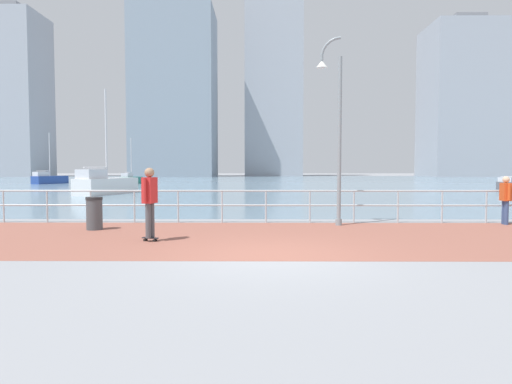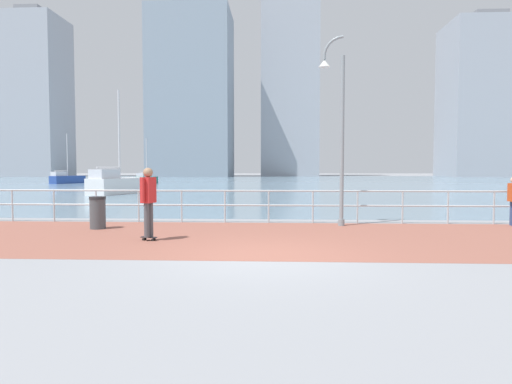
{
  "view_description": "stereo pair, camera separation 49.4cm",
  "coord_description": "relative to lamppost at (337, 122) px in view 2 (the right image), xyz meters",
  "views": [
    {
      "loc": [
        -0.2,
        -8.73,
        1.73
      ],
      "look_at": [
        -0.3,
        3.21,
        1.1
      ],
      "focal_mm": 31.13,
      "sensor_mm": 36.0,
      "label": 1
    },
    {
      "loc": [
        0.29,
        -8.72,
        1.73
      ],
      "look_at": [
        -0.3,
        3.21,
        1.1
      ],
      "focal_mm": 31.13,
      "sensor_mm": 36.0,
      "label": 2
    }
  ],
  "objects": [
    {
      "name": "sailboat_navy",
      "position": [
        -26.24,
        36.77,
        -2.59
      ],
      "size": [
        2.84,
        4.26,
        5.76
      ],
      "color": "#284799",
      "rests_on": "ground"
    },
    {
      "name": "ground",
      "position": [
        -2.06,
        35.23,
        -3.14
      ],
      "size": [
        220.0,
        220.0,
        0.0
      ],
      "primitive_type": "plane",
      "color": "gray"
    },
    {
      "name": "sailboat_white",
      "position": [
        -12.68,
        16.27,
        -2.47
      ],
      "size": [
        3.1,
        5.26,
        7.06
      ],
      "color": "white",
      "rests_on": "ground"
    },
    {
      "name": "brick_paving",
      "position": [
        -2.06,
        -2.37,
        -3.14
      ],
      "size": [
        28.0,
        5.88,
        0.01
      ],
      "primitive_type": "cube",
      "color": "#935647",
      "rests_on": "ground"
    },
    {
      "name": "tower_brick",
      "position": [
        0.93,
        90.09,
        18.22
      ],
      "size": [
        12.96,
        10.15,
        44.39
      ],
      "color": "#A3A8B2",
      "rests_on": "ground"
    },
    {
      "name": "sailboat_blue",
      "position": [
        -16.74,
        36.25,
        -2.65
      ],
      "size": [
        1.69,
        3.8,
        5.16
      ],
      "color": "#197266",
      "rests_on": "ground"
    },
    {
      "name": "lamppost",
      "position": [
        0.0,
        0.0,
        0.0
      ],
      "size": [
        0.81,
        0.37,
        5.68
      ],
      "color": "gray",
      "rests_on": "ground"
    },
    {
      "name": "skateboarder",
      "position": [
        -4.87,
        -3.04,
        -2.09
      ],
      "size": [
        0.41,
        0.55,
        1.75
      ],
      "color": "black",
      "rests_on": "ground"
    },
    {
      "name": "harbor_water",
      "position": [
        -2.06,
        45.57,
        -3.14
      ],
      "size": [
        180.0,
        88.0,
        0.0
      ],
      "primitive_type": "cube",
      "color": "#6B899E",
      "rests_on": "ground"
    },
    {
      "name": "waterfront_railing",
      "position": [
        -2.06,
        0.57,
        -2.41
      ],
      "size": [
        25.25,
        0.06,
        1.05
      ],
      "color": "#B2BCC1",
      "rests_on": "ground"
    },
    {
      "name": "trash_bin",
      "position": [
        -6.94,
        -1.06,
        -2.67
      ],
      "size": [
        0.46,
        0.46,
        0.93
      ],
      "color": "#474C51",
      "rests_on": "ground"
    },
    {
      "name": "tower_beige",
      "position": [
        41.72,
        82.79,
        13.02
      ],
      "size": [
        16.32,
        13.27,
        33.99
      ],
      "color": "#A3A8B2",
      "rests_on": "ground"
    },
    {
      "name": "tower_glass",
      "position": [
        -20.2,
        81.08,
        14.42
      ],
      "size": [
        16.9,
        13.26,
        36.79
      ],
      "color": "#8493A3",
      "rests_on": "ground"
    },
    {
      "name": "tower_steel",
      "position": [
        -55.41,
        82.24,
        14.32
      ],
      "size": [
        13.14,
        11.72,
        36.59
      ],
      "color": "#A3A8B2",
      "rests_on": "ground"
    }
  ]
}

